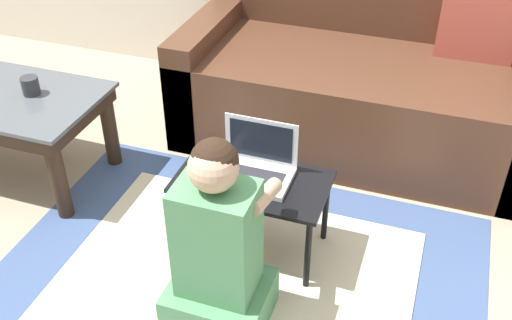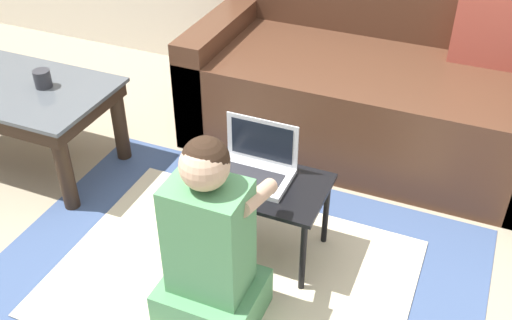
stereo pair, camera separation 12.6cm
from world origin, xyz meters
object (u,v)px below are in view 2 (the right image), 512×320
Objects in this scene: computer_mouse at (201,163)px; cup_on_table at (43,79)px; person_seated at (210,249)px; laptop at (254,167)px; coffee_table at (14,98)px; couch at (375,86)px; laptop_desk at (251,188)px.

cup_on_table is at bearing 168.84° from computer_mouse.
laptop is at bearing 92.21° from person_seated.
coffee_table is at bearing 175.25° from laptop.
laptop reaches higher than computer_mouse.
couch reaches higher than computer_mouse.
couch is at bearing 76.41° from laptop_desk.
coffee_table is 11.61× the size of cup_on_table.
computer_mouse is (-0.21, -0.03, -0.02)m from laptop.
person_seated is (-0.23, -1.39, 0.02)m from couch.
couch is 1.41m from person_seated.
laptop_desk is 0.09m from laptop.
laptop is 0.42m from person_seated.
computer_mouse is at bearing -114.35° from couch.
computer_mouse is (1.05, -0.14, 0.01)m from coffee_table.
coffee_table is 1.23× the size of person_seated.
person_seated reaches higher than cup_on_table.
person_seated is at bearing -26.49° from cup_on_table.
coffee_table is 1.27m from laptop.
coffee_table is 1.06m from computer_mouse.
couch is 1.11m from computer_mouse.
couch is 1.86× the size of coffee_table.
cup_on_table is at bearing 13.36° from coffee_table.
laptop is (1.27, -0.11, 0.03)m from coffee_table.
person_seated is 9.44× the size of cup_on_table.
coffee_table is (-1.51, -0.88, 0.06)m from couch.
couch is at bearing 80.70° from person_seated.
computer_mouse is 1.12× the size of cup_on_table.
person_seated is at bearing -87.79° from laptop.
laptop_desk is at bearing -9.04° from cup_on_table.
person_seated is at bearing -22.00° from coffee_table.
person_seated is at bearing -87.57° from laptop_desk.
couch is 2.29× the size of person_seated.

